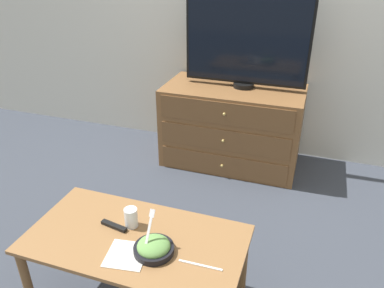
# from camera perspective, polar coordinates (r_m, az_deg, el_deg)

# --- Properties ---
(ground_plane) EXTENTS (12.00, 12.00, 0.00)m
(ground_plane) POSITION_cam_1_polar(r_m,az_deg,el_deg) (3.59, 8.11, -0.26)
(ground_plane) COLOR #383D47
(wall_back) EXTENTS (12.00, 0.05, 2.60)m
(wall_back) POSITION_cam_1_polar(r_m,az_deg,el_deg) (3.23, 9.80, 20.79)
(wall_back) COLOR silver
(wall_back) RESTS_ON ground_plane
(dresser) EXTENTS (1.12, 0.60, 0.67)m
(dresser) POSITION_cam_1_polar(r_m,az_deg,el_deg) (3.17, 6.10, 2.76)
(dresser) COLOR brown
(dresser) RESTS_ON ground_plane
(tv) EXTENTS (0.96, 0.17, 0.71)m
(tv) POSITION_cam_1_polar(r_m,az_deg,el_deg) (2.98, 8.24, 15.17)
(tv) COLOR black
(tv) RESTS_ON dresser
(coffee_table) EXTENTS (1.05, 0.55, 0.44)m
(coffee_table) POSITION_cam_1_polar(r_m,az_deg,el_deg) (1.89, -8.50, -15.25)
(coffee_table) COLOR olive
(coffee_table) RESTS_ON ground_plane
(takeout_bowl) EXTENTS (0.18, 0.18, 0.20)m
(takeout_bowl) POSITION_cam_1_polar(r_m,az_deg,el_deg) (1.75, -5.85, -15.41)
(takeout_bowl) COLOR black
(takeout_bowl) RESTS_ON coffee_table
(drink_cup) EXTENTS (0.07, 0.07, 0.10)m
(drink_cup) POSITION_cam_1_polar(r_m,az_deg,el_deg) (1.90, -9.25, -11.15)
(drink_cup) COLOR white
(drink_cup) RESTS_ON coffee_table
(napkin) EXTENTS (0.20, 0.20, 0.00)m
(napkin) POSITION_cam_1_polar(r_m,az_deg,el_deg) (1.77, -9.95, -16.30)
(napkin) COLOR silver
(napkin) RESTS_ON coffee_table
(knife) EXTENTS (0.20, 0.02, 0.01)m
(knife) POSITION_cam_1_polar(r_m,az_deg,el_deg) (1.70, 1.29, -17.98)
(knife) COLOR white
(knife) RESTS_ON coffee_table
(remote_control) EXTENTS (0.15, 0.05, 0.02)m
(remote_control) POSITION_cam_1_polar(r_m,az_deg,el_deg) (1.92, -11.80, -12.11)
(remote_control) COLOR black
(remote_control) RESTS_ON coffee_table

